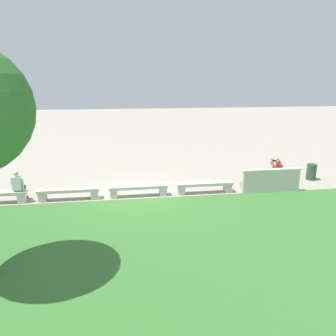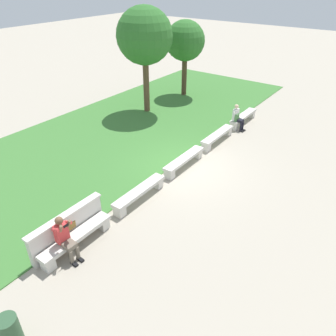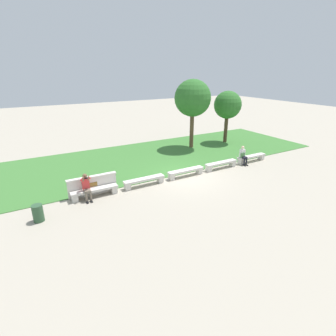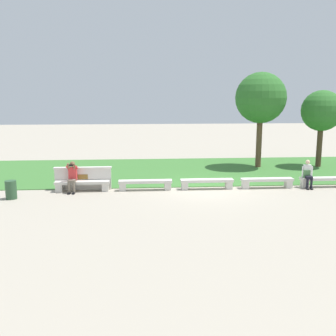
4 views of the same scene
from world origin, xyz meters
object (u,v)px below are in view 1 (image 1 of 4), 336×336
(bench_mid, at_px, (139,189))
(trash_bin, at_px, (311,172))
(bench_far, at_px, (69,192))
(person_distant, at_px, (18,185))
(bench_main, at_px, (267,183))
(person_photographer, at_px, (276,172))
(bench_near, at_px, (205,186))
(backpack, at_px, (19,186))

(bench_mid, bearing_deg, trash_bin, -172.51)
(bench_far, bearing_deg, trash_bin, -174.38)
(bench_mid, relative_size, person_distant, 1.86)
(bench_main, bearing_deg, bench_mid, 0.00)
(bench_main, height_order, bench_far, same)
(person_photographer, xyz_separation_m, trash_bin, (-2.28, -0.99, -0.36))
(bench_near, distance_m, person_distant, 7.31)
(person_photographer, relative_size, backpack, 3.08)
(bench_mid, distance_m, trash_bin, 8.22)
(trash_bin, bearing_deg, bench_near, 11.20)
(bench_far, bearing_deg, bench_mid, 180.00)
(bench_mid, xyz_separation_m, person_distant, (4.57, -0.07, 0.36))
(bench_far, height_order, person_distant, person_distant)
(person_photographer, bearing_deg, trash_bin, -156.49)
(bench_near, xyz_separation_m, person_distant, (7.30, -0.07, 0.36))
(bench_near, relative_size, bench_mid, 1.00)
(person_distant, distance_m, backpack, 0.07)
(trash_bin, bearing_deg, bench_mid, 7.49)
(bench_mid, distance_m, bench_far, 2.73)
(bench_mid, xyz_separation_m, bench_far, (2.73, 0.00, 0.00))
(bench_mid, bearing_deg, bench_near, 180.00)
(bench_mid, xyz_separation_m, person_photographer, (-5.86, -0.08, 0.43))
(bench_near, height_order, trash_bin, trash_bin)
(bench_mid, bearing_deg, backpack, -0.32)
(person_distant, xyz_separation_m, trash_bin, (-12.72, -1.01, -0.30))
(bench_far, distance_m, person_photographer, 8.61)
(person_photographer, bearing_deg, bench_mid, 0.76)
(bench_main, distance_m, person_distant, 10.04)
(trash_bin, bearing_deg, bench_far, 5.62)
(bench_near, relative_size, trash_bin, 3.12)
(bench_main, height_order, bench_near, same)
(bench_mid, distance_m, person_photographer, 5.88)
(bench_mid, relative_size, person_photographer, 1.77)
(bench_far, bearing_deg, bench_main, 180.00)
(bench_far, bearing_deg, person_photographer, -179.48)
(bench_main, xyz_separation_m, bench_far, (8.20, 0.00, 0.00))
(bench_near, xyz_separation_m, backpack, (7.26, -0.03, 0.32))
(bench_main, relative_size, person_distant, 1.86)
(bench_near, height_order, person_distant, person_distant)
(bench_far, xyz_separation_m, backpack, (1.80, -0.03, 0.32))
(bench_mid, bearing_deg, bench_far, 0.00)
(bench_mid, bearing_deg, person_photographer, -179.24)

